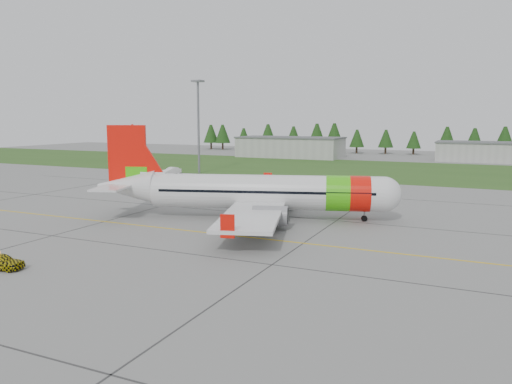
% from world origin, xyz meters
% --- Properties ---
extents(ground, '(320.00, 320.00, 0.00)m').
position_xyz_m(ground, '(0.00, 0.00, 0.00)').
color(ground, gray).
rests_on(ground, ground).
extents(aircraft, '(36.51, 34.53, 11.37)m').
position_xyz_m(aircraft, '(0.98, 17.30, 3.28)').
color(aircraft, silver).
rests_on(aircraft, ground).
extents(service_van, '(1.94, 1.87, 4.67)m').
position_xyz_m(service_van, '(-36.64, 53.89, 2.34)').
color(service_van, white).
rests_on(service_van, ground).
extents(grass_strip, '(320.00, 50.00, 0.03)m').
position_xyz_m(grass_strip, '(0.00, 82.00, 0.01)').
color(grass_strip, '#30561E').
rests_on(grass_strip, ground).
extents(taxi_guideline, '(120.00, 0.25, 0.02)m').
position_xyz_m(taxi_guideline, '(0.00, 8.00, 0.01)').
color(taxi_guideline, gold).
rests_on(taxi_guideline, ground).
extents(hangar_west, '(32.00, 14.00, 6.00)m').
position_xyz_m(hangar_west, '(-30.00, 110.00, 3.00)').
color(hangar_west, '#A8A8A3').
rests_on(hangar_west, ground).
extents(hangar_east, '(24.00, 12.00, 5.20)m').
position_xyz_m(hangar_east, '(25.00, 118.00, 2.60)').
color(hangar_east, '#A8A8A3').
rests_on(hangar_east, ground).
extents(floodlight_mast, '(0.50, 0.50, 20.00)m').
position_xyz_m(floodlight_mast, '(-32.00, 58.00, 10.00)').
color(floodlight_mast, slate).
rests_on(floodlight_mast, ground).
extents(treeline, '(160.00, 8.00, 10.00)m').
position_xyz_m(treeline, '(0.00, 138.00, 5.00)').
color(treeline, '#1C3F14').
rests_on(treeline, ground).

